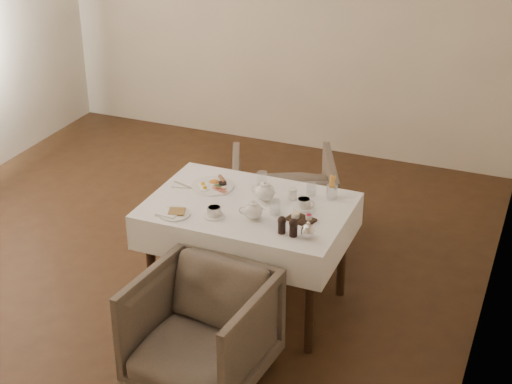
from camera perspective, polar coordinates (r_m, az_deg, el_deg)
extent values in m
plane|color=#311C10|center=(5.82, -6.84, -5.31)|extent=(5.00, 5.00, 0.00)
plane|color=#BEB199|center=(4.58, 17.77, 4.72)|extent=(0.00, 5.00, 5.00)
cube|color=black|center=(5.00, -0.56, -1.26)|extent=(1.20, 0.80, 0.04)
cube|color=white|center=(5.04, -0.56, -2.09)|extent=(1.28, 0.88, 0.23)
cylinder|color=black|center=(5.65, -4.26, -2.12)|extent=(0.06, 0.06, 0.70)
cylinder|color=black|center=(5.31, 6.28, -4.23)|extent=(0.06, 0.06, 0.70)
cylinder|color=black|center=(5.14, -7.61, -5.48)|extent=(0.06, 0.06, 0.70)
cylinder|color=black|center=(4.76, 3.92, -8.13)|extent=(0.06, 0.06, 0.70)
imported|color=brown|center=(4.57, -4.00, -9.99)|extent=(0.79, 0.81, 0.67)
imported|color=brown|center=(5.92, 1.96, -0.62)|extent=(1.00, 1.01, 0.70)
cylinder|color=white|center=(5.22, -3.17, 0.45)|extent=(0.29, 0.29, 0.01)
ellipsoid|color=#C37123|center=(5.26, -3.06, 0.82)|extent=(0.07, 0.07, 0.02)
cylinder|color=brown|center=(5.27, -2.47, 0.94)|extent=(0.09, 0.09, 0.03)
cylinder|color=black|center=(5.22, -2.45, 0.63)|extent=(0.05, 0.05, 0.02)
cube|color=maroon|center=(5.15, -2.63, 0.19)|extent=(0.10, 0.06, 0.01)
ellipsoid|color=#264C19|center=(5.20, -2.84, 0.47)|extent=(0.06, 0.05, 0.02)
cylinder|color=white|center=(4.89, -5.95, -1.58)|extent=(0.20, 0.20, 0.01)
cube|color=brown|center=(4.89, -5.78, -1.42)|extent=(0.12, 0.12, 0.01)
cube|color=white|center=(4.88, -6.42, -1.57)|extent=(0.13, 0.10, 0.02)
cylinder|color=white|center=(5.05, 2.65, -0.12)|extent=(0.06, 0.06, 0.07)
cylinder|color=white|center=(4.85, -3.05, -1.74)|extent=(0.13, 0.13, 0.01)
cylinder|color=white|center=(4.83, -3.06, -1.40)|extent=(0.11, 0.11, 0.06)
cylinder|color=#A38549|center=(4.82, -3.07, -1.12)|extent=(0.08, 0.08, 0.00)
cylinder|color=white|center=(4.95, 3.50, -1.14)|extent=(0.13, 0.13, 0.01)
cylinder|color=white|center=(4.93, 3.51, -0.80)|extent=(0.09, 0.09, 0.06)
cylinder|color=#A38549|center=(4.92, 3.51, -0.52)|extent=(0.08, 0.08, 0.00)
cylinder|color=silver|center=(5.21, 0.43, 0.97)|extent=(0.08, 0.08, 0.10)
cylinder|color=silver|center=(4.85, 1.41, -1.12)|extent=(0.08, 0.08, 0.09)
cylinder|color=silver|center=(5.10, 4.04, 0.22)|extent=(0.06, 0.06, 0.09)
cube|color=black|center=(4.80, 3.30, -2.01)|extent=(0.19, 0.15, 0.01)
cylinder|color=white|center=(4.80, 2.89, -1.70)|extent=(0.05, 0.05, 0.03)
cylinder|color=maroon|center=(4.79, 3.86, -1.83)|extent=(0.04, 0.04, 0.03)
cylinder|color=silver|center=(5.08, 5.55, 0.03)|extent=(0.07, 0.07, 0.09)
cube|color=silver|center=(5.24, -5.15, 0.45)|extent=(0.20, 0.08, 0.00)
cube|color=silver|center=(5.21, -5.11, 0.28)|extent=(0.20, 0.06, 0.00)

